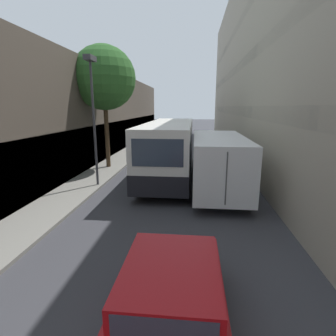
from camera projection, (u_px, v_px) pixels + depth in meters
name	position (u px, v px, depth m)	size (l,w,h in m)	color
ground_plane	(176.00, 180.00, 14.80)	(150.00, 150.00, 0.00)	#38383D
sidewalk_left	(95.00, 177.00, 15.24)	(2.08, 60.00, 0.12)	gray
building_left_shopfront	(55.00, 122.00, 14.74)	(2.40, 60.00, 7.03)	#51473D
building_right_apartment	(289.00, 34.00, 12.58)	(2.40, 60.00, 14.94)	#A89E89
car_hatchback	(170.00, 301.00, 4.61)	(1.90, 4.12, 1.36)	#9E0F14
bus	(170.00, 148.00, 15.34)	(2.54, 10.28, 3.17)	silver
box_truck	(216.00, 158.00, 13.46)	(2.35, 8.98, 2.69)	silver
panel_van	(162.00, 138.00, 25.00)	(1.87, 4.68, 2.02)	silver
street_lamp	(92.00, 97.00, 12.56)	(0.36, 0.80, 6.25)	#38383D
street_tree_left	(104.00, 78.00, 16.38)	(3.97, 3.97, 7.67)	#4C3823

